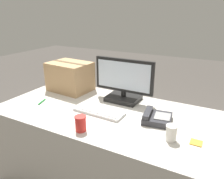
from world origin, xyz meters
TOP-DOWN VIEW (x-y plane):
  - office_desk at (0.00, 0.00)m, footprint 1.80×0.90m
  - monitor at (0.02, 0.27)m, footprint 0.54×0.23m
  - keyboard at (-0.04, -0.05)m, footprint 0.42×0.16m
  - desk_phone at (0.40, 0.03)m, footprint 0.23×0.23m
  - paper_cup_left at (-0.01, -0.34)m, footprint 0.08×0.08m
  - paper_cup_right at (0.56, -0.17)m, footprint 0.07×0.07m
  - spoon at (-0.63, -0.33)m, footprint 0.10×0.13m
  - cardboard_box at (-0.57, 0.26)m, footprint 0.43×0.34m
  - pen_marker at (-0.60, -0.11)m, footprint 0.05×0.12m
  - sticky_note_pad at (0.71, -0.13)m, footprint 0.07×0.07m

SIDE VIEW (x-z plane):
  - office_desk at x=0.00m, z-range 0.00..0.72m
  - spoon at x=-0.63m, z-range 0.72..0.72m
  - sticky_note_pad at x=0.71m, z-range 0.72..0.73m
  - pen_marker at x=-0.60m, z-range 0.72..0.73m
  - keyboard at x=-0.04m, z-range 0.72..0.75m
  - desk_phone at x=0.40m, z-range 0.71..0.78m
  - paper_cup_right at x=0.56m, z-range 0.72..0.82m
  - paper_cup_left at x=-0.01m, z-range 0.72..0.83m
  - cardboard_box at x=-0.57m, z-range 0.72..1.01m
  - monitor at x=0.02m, z-range 0.69..1.07m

